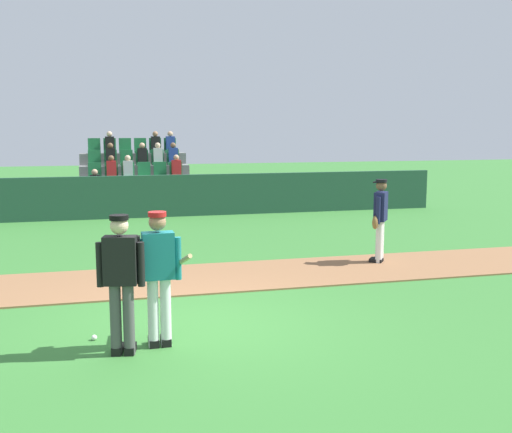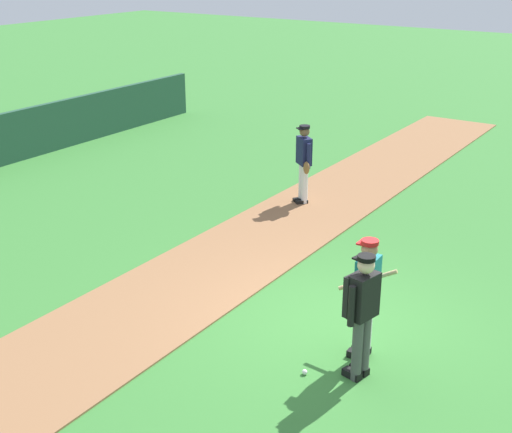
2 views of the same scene
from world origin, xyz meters
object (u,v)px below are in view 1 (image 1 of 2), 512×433
runner_navy_jersey (380,218)px  baseball (94,338)px  batter_teal_jersey (159,273)px  umpire_home_plate (121,276)px

runner_navy_jersey → baseball: 6.71m
batter_teal_jersey → baseball: bearing=151.7°
umpire_home_plate → baseball: size_ratio=23.78×
batter_teal_jersey → runner_navy_jersey: size_ratio=1.00×
runner_navy_jersey → batter_teal_jersey: bearing=-142.3°
batter_teal_jersey → baseball: 1.33m
runner_navy_jersey → baseball: size_ratio=23.78×
batter_teal_jersey → umpire_home_plate: same height
baseball → umpire_home_plate: bearing=-59.3°
batter_teal_jersey → umpire_home_plate: 0.50m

